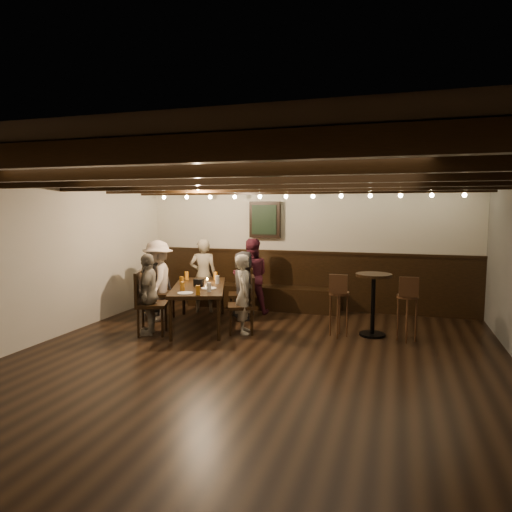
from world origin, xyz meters
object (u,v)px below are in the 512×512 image
(person_bench_left, at_px, (154,281))
(bar_stool_left, at_px, (339,313))
(chair_left_far, at_px, (151,315))
(person_right_near, at_px, (243,285))
(dining_table, at_px, (199,289))
(chair_right_near, at_px, (242,303))
(chair_right_far, at_px, (242,316))
(bar_stool_right, at_px, (407,317))
(person_left_near, at_px, (158,280))
(person_bench_right, at_px, (251,276))
(person_left_far, at_px, (149,294))
(person_bench_centre, at_px, (203,276))
(high_top_table, at_px, (373,295))
(person_right_far, at_px, (244,294))
(chair_left_near, at_px, (160,303))

(person_bench_left, xyz_separation_m, bar_stool_left, (3.46, -0.47, -0.27))
(chair_left_far, xyz_separation_m, person_right_near, (1.08, 1.35, 0.31))
(dining_table, xyz_separation_m, chair_left_far, (-0.53, -0.67, -0.33))
(chair_left_far, relative_size, chair_right_near, 1.06)
(chair_right_far, distance_m, bar_stool_right, 2.50)
(person_left_near, xyz_separation_m, bar_stool_right, (4.17, -0.05, -0.34))
(dining_table, relative_size, person_right_near, 1.64)
(chair_left_far, relative_size, chair_right_far, 1.09)
(dining_table, bearing_deg, chair_right_near, 32.02)
(person_bench_right, height_order, person_left_far, person_bench_right)
(chair_right_far, xyz_separation_m, person_left_far, (-1.38, -0.50, 0.36))
(person_bench_right, height_order, bar_stool_right, person_bench_right)
(person_bench_left, relative_size, person_left_far, 0.99)
(dining_table, xyz_separation_m, chair_right_far, (0.83, -0.18, -0.35))
(chair_left_far, height_order, person_right_near, person_right_near)
(person_bench_left, bearing_deg, person_bench_centre, -170.54)
(high_top_table, relative_size, bar_stool_left, 0.99)
(dining_table, xyz_separation_m, bar_stool_left, (2.31, 0.07, -0.26))
(high_top_table, bearing_deg, chair_left_far, -164.26)
(chair_right_far, relative_size, person_left_near, 0.64)
(person_bench_centre, bearing_deg, person_right_far, 116.57)
(person_bench_left, distance_m, bar_stool_left, 3.51)
(dining_table, bearing_deg, bar_stool_right, -17.83)
(chair_left_near, relative_size, person_left_near, 0.70)
(person_right_near, bearing_deg, person_right_far, 180.00)
(dining_table, relative_size, person_left_far, 1.57)
(chair_right_near, xyz_separation_m, bar_stool_left, (1.79, -0.60, 0.08))
(person_right_near, bearing_deg, bar_stool_right, -121.35)
(chair_right_near, distance_m, person_bench_right, 0.64)
(person_left_near, bearing_deg, chair_right_near, 90.00)
(person_right_near, height_order, bar_stool_right, person_right_near)
(chair_left_far, bearing_deg, chair_left_near, 180.00)
(person_right_near, bearing_deg, person_left_near, 90.00)
(chair_left_near, height_order, chair_right_near, chair_left_near)
(dining_table, relative_size, chair_right_far, 2.21)
(chair_left_far, xyz_separation_m, high_top_table, (3.34, 0.94, 0.34))
(person_right_far, distance_m, high_top_table, 2.00)
(bar_stool_left, bearing_deg, person_bench_centre, 160.14)
(chair_right_near, bearing_deg, chair_right_far, 179.97)
(person_right_far, relative_size, high_top_table, 1.29)
(person_bench_left, distance_m, person_left_near, 0.48)
(chair_left_near, distance_m, person_bench_left, 0.59)
(chair_left_near, relative_size, high_top_table, 1.02)
(chair_right_far, bearing_deg, person_left_far, 90.00)
(person_right_far, bearing_deg, person_left_near, 59.04)
(chair_right_near, height_order, person_right_near, person_right_near)
(chair_left_near, distance_m, bar_stool_left, 3.15)
(chair_right_far, distance_m, person_left_far, 1.51)
(chair_right_near, relative_size, person_bench_left, 0.74)
(person_bench_centre, distance_m, person_left_far, 1.68)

